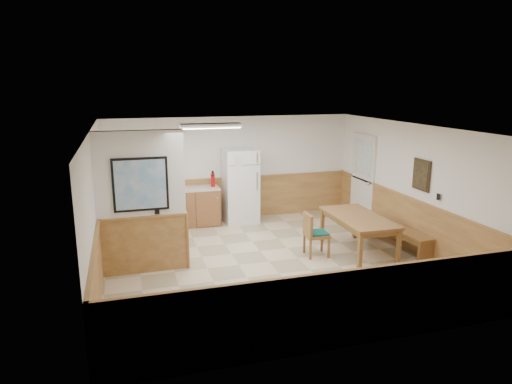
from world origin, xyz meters
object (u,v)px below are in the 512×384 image
object	(u,v)px
dining_table	(358,221)
fire_extinguisher	(213,180)
dining_bench	(400,232)
dining_chair	(313,231)
refrigerator	(240,186)
soap_bottle	(146,186)

from	to	relation	value
dining_table	fire_extinguisher	size ratio (longest dim) A/B	4.73
dining_bench	dining_chair	bearing A→B (deg)	171.33
refrigerator	fire_extinguisher	world-z (taller)	refrigerator
dining_table	fire_extinguisher	xyz separation A→B (m)	(-2.33, 2.72, 0.41)
refrigerator	dining_chair	bearing A→B (deg)	-74.06
dining_chair	soap_bottle	size ratio (longest dim) A/B	4.47
fire_extinguisher	soap_bottle	xyz separation A→B (m)	(-1.54, 0.06, -0.07)
refrigerator	soap_bottle	distance (m)	2.19
dining_table	soap_bottle	xyz separation A→B (m)	(-3.86, 2.78, 0.34)
refrigerator	dining_bench	distance (m)	3.80
dining_chair	soap_bottle	distance (m)	4.01
refrigerator	dining_table	bearing A→B (deg)	-58.53
dining_table	fire_extinguisher	world-z (taller)	fire_extinguisher
dining_bench	dining_chair	xyz separation A→B (m)	(-1.83, 0.14, 0.15)
soap_bottle	fire_extinguisher	bearing A→B (deg)	-2.14
dining_table	dining_chair	xyz separation A→B (m)	(-0.91, 0.10, -0.16)
dining_chair	soap_bottle	world-z (taller)	soap_bottle
dining_bench	refrigerator	bearing A→B (deg)	129.41
dining_bench	soap_bottle	world-z (taller)	soap_bottle
dining_table	dining_bench	distance (m)	0.97
dining_table	soap_bottle	bearing A→B (deg)	145.16
fire_extinguisher	soap_bottle	world-z (taller)	fire_extinguisher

